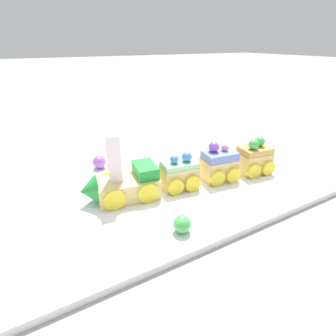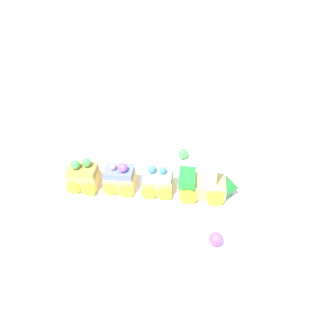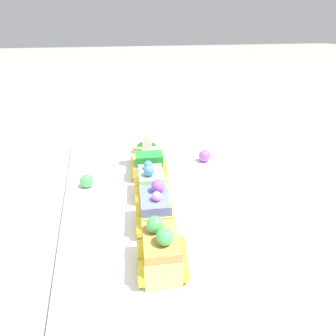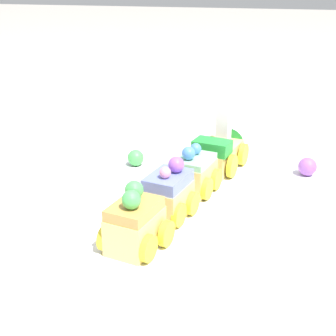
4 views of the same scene
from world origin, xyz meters
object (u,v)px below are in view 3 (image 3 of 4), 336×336
(cake_car_caramel, at_px, (161,253))
(cake_train_locomotive, at_px, (148,158))
(cake_car_blueberry, at_px, (156,211))
(gumball_purple, at_px, (205,156))
(cake_car_mint, at_px, (151,184))
(gumball_green, at_px, (87,181))

(cake_car_caramel, bearing_deg, cake_train_locomotive, -0.03)
(cake_car_blueberry, distance_m, gumball_purple, 0.26)
(gumball_purple, bearing_deg, cake_car_caramel, 148.14)
(cake_car_mint, xyz_separation_m, cake_car_caramel, (-0.17, 0.02, 0.00))
(gumball_purple, height_order, gumball_green, gumball_purple)
(cake_car_blueberry, bearing_deg, cake_car_caramel, 179.72)
(cake_train_locomotive, relative_size, cake_car_caramel, 1.82)
(cake_car_mint, relative_size, gumball_purple, 2.59)
(cake_car_mint, distance_m, cake_car_blueberry, 0.09)
(cake_car_blueberry, height_order, gumball_purple, cake_car_blueberry)
(cake_car_mint, bearing_deg, cake_car_caramel, -179.97)
(gumball_green, bearing_deg, cake_train_locomotive, -71.39)
(cake_car_mint, bearing_deg, cake_car_blueberry, -179.66)
(cake_car_blueberry, height_order, cake_car_caramel, cake_car_blueberry)
(cake_car_blueberry, xyz_separation_m, gumball_purple, (0.20, -0.17, -0.01))
(cake_car_mint, height_order, cake_car_caramel, cake_car_caramel)
(cake_car_mint, height_order, cake_car_blueberry, cake_car_blueberry)
(cake_car_mint, xyz_separation_m, gumball_green, (0.07, 0.12, -0.01))
(cake_car_blueberry, bearing_deg, gumball_green, 42.64)
(gumball_purple, bearing_deg, cake_car_blueberry, 140.35)
(cake_car_caramel, height_order, gumball_purple, cake_car_caramel)
(cake_car_mint, distance_m, gumball_green, 0.14)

